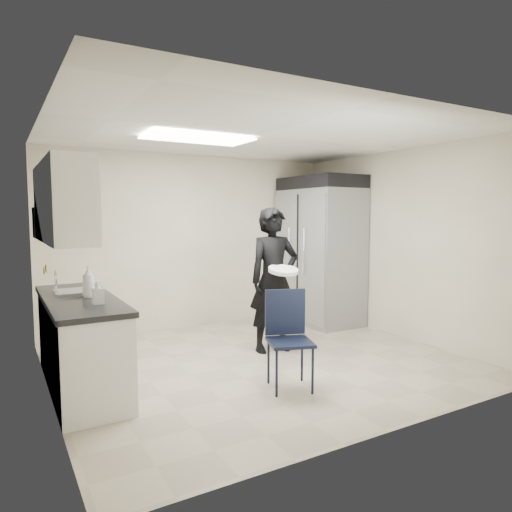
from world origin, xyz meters
TOP-DOWN VIEW (x-y plane):
  - floor at (0.00, 0.00)m, footprint 4.50×4.50m
  - ceiling at (0.00, 0.00)m, footprint 4.50×4.50m
  - back_wall at (0.00, 2.00)m, footprint 4.50×0.00m
  - left_wall at (-2.25, 0.00)m, footprint 0.00×4.00m
  - right_wall at (2.25, 0.00)m, footprint 0.00×4.00m
  - ceiling_panel at (-0.60, 0.40)m, footprint 1.20×0.60m
  - lower_counter at (-1.95, 0.20)m, footprint 0.60×1.90m
  - countertop at (-1.95, 0.20)m, footprint 0.64×1.95m
  - sink at (-1.93, 0.45)m, footprint 0.42×0.40m
  - faucet at (-2.13, 0.45)m, footprint 0.02×0.02m
  - upper_cabinets at (-2.08, 0.20)m, footprint 0.35×1.80m
  - towel_dispenser at (-2.14, 1.35)m, footprint 0.22×0.30m
  - notice_sticker_left at (-2.24, 0.10)m, footprint 0.00×0.12m
  - notice_sticker_right at (-2.24, 0.30)m, footprint 0.00×0.12m
  - commercial_fridge at (1.83, 1.27)m, footprint 0.80×1.35m
  - fridge_compressor at (1.83, 1.27)m, footprint 0.80×1.35m
  - folding_chair at (-0.18, -0.85)m, footprint 0.53×0.53m
  - man_tuxedo at (0.36, 0.30)m, footprint 0.70×0.50m
  - bucket_lid at (0.34, 0.05)m, footprint 0.39×0.39m
  - soap_bottle_a at (-1.87, 0.13)m, footprint 0.13×0.13m
  - soap_bottle_b at (-1.86, -0.24)m, footprint 0.10×0.10m

SIDE VIEW (x-z plane):
  - floor at x=0.00m, z-range 0.00..0.00m
  - lower_counter at x=-1.95m, z-range 0.00..0.86m
  - folding_chair at x=-0.18m, z-range 0.00..0.94m
  - sink at x=-1.93m, z-range 0.80..0.94m
  - countertop at x=-1.95m, z-range 0.86..0.91m
  - man_tuxedo at x=0.36m, z-range 0.00..1.80m
  - soap_bottle_b at x=-1.86m, z-range 0.91..1.12m
  - faucet at x=-2.13m, z-range 0.90..1.14m
  - bucket_lid at x=0.34m, z-range 1.03..1.07m
  - commercial_fridge at x=1.83m, z-range 0.00..2.10m
  - soap_bottle_a at x=-1.87m, z-range 0.91..1.22m
  - notice_sticker_right at x=-2.24m, z-range 1.15..1.21m
  - notice_sticker_left at x=-2.24m, z-range 1.19..1.25m
  - back_wall at x=0.00m, z-range -0.95..3.55m
  - left_wall at x=-2.25m, z-range -0.70..3.30m
  - right_wall at x=2.25m, z-range -0.70..3.30m
  - towel_dispenser at x=-2.14m, z-range 1.45..1.80m
  - upper_cabinets at x=-2.08m, z-range 1.45..2.20m
  - fridge_compressor at x=1.83m, z-range 2.10..2.30m
  - ceiling_panel at x=-0.60m, z-range 2.56..2.58m
  - ceiling at x=0.00m, z-range 2.60..2.60m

